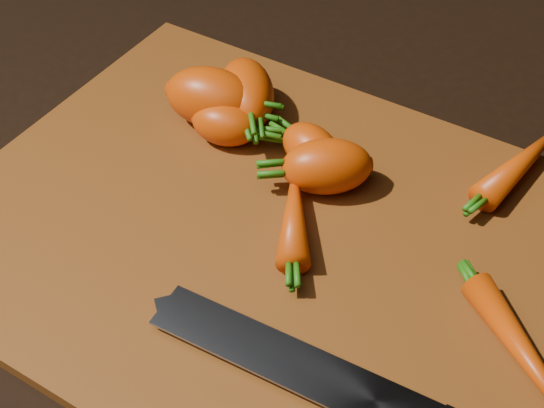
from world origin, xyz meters
The scene contains 11 objects.
ground centered at (0.00, 0.00, -0.01)m, with size 2.00×2.00×0.01m, color black.
cutting_board centered at (0.00, 0.00, 0.01)m, with size 0.50×0.40×0.01m, color brown.
carrot_0 centered at (-0.11, 0.09, 0.04)m, with size 0.09×0.05×0.05m, color #DB3E00.
carrot_1 centered at (-0.01, 0.08, 0.03)m, with size 0.06×0.04×0.04m, color #DB3E00.
carrot_2 centered at (-0.09, 0.11, 0.04)m, with size 0.09×0.05×0.05m, color #DB3E00.
carrot_3 centered at (0.02, 0.07, 0.04)m, with size 0.07×0.05×0.05m, color #DB3E00.
carrot_4 centered at (-0.09, 0.07, 0.03)m, with size 0.06×0.04×0.04m, color #DB3E00.
carrot_5 centered at (0.15, 0.17, 0.03)m, with size 0.13×0.03×0.03m, color #DB3E00.
carrot_6 centered at (0.22, -0.02, 0.02)m, with size 0.14×0.02×0.02m, color #DB3E00.
carrot_7 centered at (0.02, 0.01, 0.03)m, with size 0.10×0.03×0.03m, color #DB3E00.
knife centered at (0.10, -0.10, 0.02)m, with size 0.34×0.05×0.02m.
Camera 1 is at (0.22, -0.35, 0.46)m, focal length 50.00 mm.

